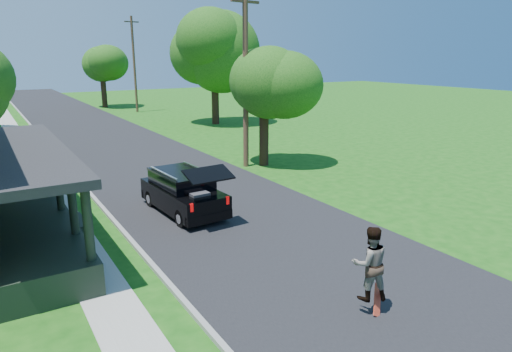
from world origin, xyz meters
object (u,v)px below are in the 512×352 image
tree_right_near (263,86)px  black_suv (183,192)px  utility_pole_near (246,78)px  skateboarder (370,263)px

tree_right_near → black_suv: bearing=-143.4°
black_suv → utility_pole_near: bearing=38.6°
black_suv → tree_right_near: size_ratio=0.73×
skateboarder → utility_pole_near: 15.51m
black_suv → tree_right_near: tree_right_near is taller
tree_right_near → utility_pole_near: size_ratio=0.70×
black_suv → skateboarder: (0.96, -8.95, 0.44)m
skateboarder → utility_pole_near: size_ratio=0.20×
tree_right_near → skateboarder: bearing=-112.8°
utility_pole_near → tree_right_near: bearing=-23.1°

